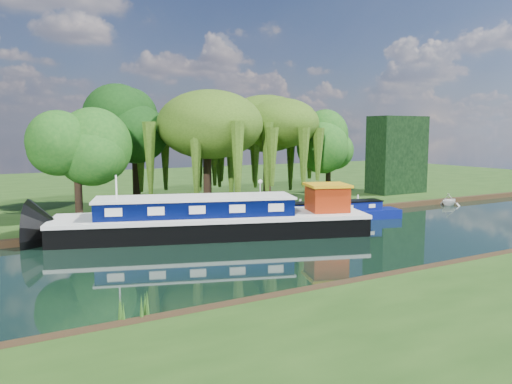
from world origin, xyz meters
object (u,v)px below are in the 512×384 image
narrowboat (335,213)px  dutch_barge (215,220)px  red_dinghy (202,235)px  white_cruiser (449,205)px

narrowboat → dutch_barge: bearing=-162.7°
dutch_barge → red_dinghy: bearing=154.7°
red_dinghy → narrowboat: bearing=-92.4°
red_dinghy → white_cruiser: 25.51m
dutch_barge → narrowboat: dutch_barge is taller
dutch_barge → narrowboat: size_ratio=1.89×
narrowboat → red_dinghy: bearing=-166.4°
dutch_barge → red_dinghy: size_ratio=6.05×
dutch_barge → white_cruiser: size_ratio=8.88×
narrowboat → red_dinghy: narrowboat is taller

